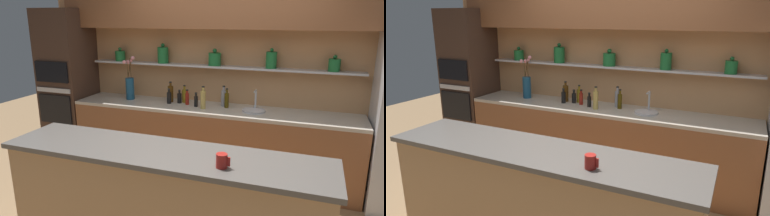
% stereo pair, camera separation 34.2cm
% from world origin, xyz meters
% --- Properties ---
extents(back_wall_unit, '(5.20, 0.44, 2.60)m').
position_xyz_m(back_wall_unit, '(-0.00, 1.53, 1.55)').
color(back_wall_unit, tan).
rests_on(back_wall_unit, ground_plane).
extents(back_counter_unit, '(3.62, 0.62, 0.92)m').
position_xyz_m(back_counter_unit, '(-0.14, 1.24, 0.46)').
color(back_counter_unit, brown).
rests_on(back_counter_unit, ground_plane).
extents(island_counter, '(2.61, 0.61, 1.02)m').
position_xyz_m(island_counter, '(0.00, -0.50, 0.51)').
color(island_counter, tan).
rests_on(island_counter, ground_plane).
extents(oven_tower, '(0.63, 0.64, 2.14)m').
position_xyz_m(oven_tower, '(-2.29, 1.24, 1.07)').
color(oven_tower, '#3D281E').
rests_on(oven_tower, ground_plane).
extents(flower_vase, '(0.15, 0.14, 0.59)m').
position_xyz_m(flower_vase, '(-1.31, 1.29, 1.11)').
color(flower_vase, navy).
rests_on(flower_vase, back_counter_unit).
extents(sink_fixture, '(0.28, 0.28, 0.25)m').
position_xyz_m(sink_fixture, '(0.41, 1.25, 0.95)').
color(sink_fixture, '#B7B7BC').
rests_on(sink_fixture, back_counter_unit).
extents(bottle_spirit_0, '(0.06, 0.06, 0.28)m').
position_xyz_m(bottle_spirit_0, '(-0.20, 1.15, 1.04)').
color(bottle_spirit_0, tan).
rests_on(bottle_spirit_0, back_counter_unit).
extents(bottle_sauce_1, '(0.06, 0.06, 0.20)m').
position_xyz_m(bottle_sauce_1, '(-0.71, 1.25, 1.00)').
color(bottle_sauce_1, black).
rests_on(bottle_sauce_1, back_counter_unit).
extents(bottle_sauce_2, '(0.05, 0.05, 0.20)m').
position_xyz_m(bottle_sauce_2, '(-0.46, 1.27, 1.01)').
color(bottle_sauce_2, maroon).
rests_on(bottle_sauce_2, back_counter_unit).
extents(bottle_spirit_3, '(0.07, 0.07, 0.27)m').
position_xyz_m(bottle_spirit_3, '(-0.72, 1.35, 1.03)').
color(bottle_spirit_3, '#4C2D0C').
rests_on(bottle_spirit_3, back_counter_unit).
extents(bottle_sauce_4, '(0.06, 0.06, 0.18)m').
position_xyz_m(bottle_sauce_4, '(-0.59, 1.32, 0.99)').
color(bottle_sauce_4, black).
rests_on(bottle_sauce_4, back_counter_unit).
extents(bottle_oil_5, '(0.05, 0.05, 0.25)m').
position_xyz_m(bottle_oil_5, '(0.06, 1.30, 1.02)').
color(bottle_oil_5, '#47380A').
rests_on(bottle_oil_5, back_counter_unit).
extents(bottle_spirit_6, '(0.06, 0.06, 0.26)m').
position_xyz_m(bottle_spirit_6, '(-0.00, 1.37, 1.03)').
color(bottle_spirit_6, gray).
rests_on(bottle_spirit_6, back_counter_unit).
extents(bottle_oil_7, '(0.07, 0.07, 0.23)m').
position_xyz_m(bottle_oil_7, '(-0.54, 1.38, 1.01)').
color(bottle_oil_7, olive).
rests_on(bottle_oil_7, back_counter_unit).
extents(bottle_sauce_8, '(0.05, 0.05, 0.18)m').
position_xyz_m(bottle_sauce_8, '(-0.32, 1.22, 1.00)').
color(bottle_sauce_8, black).
rests_on(bottle_sauce_8, back_counter_unit).
extents(coffee_mug, '(0.10, 0.08, 0.10)m').
position_xyz_m(coffee_mug, '(0.52, -0.64, 1.07)').
color(coffee_mug, maroon).
rests_on(coffee_mug, island_counter).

